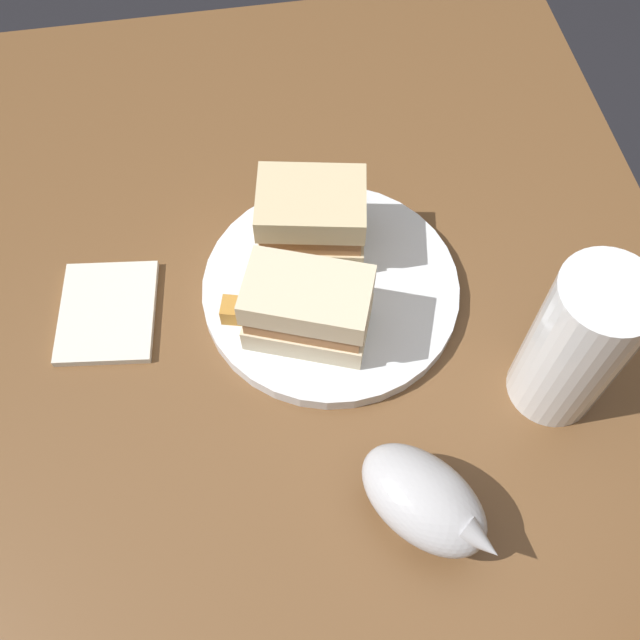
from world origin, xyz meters
name	(u,v)px	position (x,y,z in m)	size (l,w,h in m)	color
ground_plane	(314,558)	(0.00, 0.00, 0.00)	(6.00, 6.00, 0.00)	black
dining_table	(312,499)	(0.00, 0.00, 0.37)	(1.07, 0.77, 0.75)	brown
plate	(331,289)	(-0.09, 0.04, 0.76)	(0.25, 0.25, 0.02)	white
sandwich_half_left	(311,219)	(-0.14, 0.03, 0.80)	(0.09, 0.11, 0.07)	beige
sandwich_half_right	(308,308)	(-0.05, 0.01, 0.80)	(0.10, 0.13, 0.07)	beige
potato_wedge_front	(295,298)	(-0.08, 0.00, 0.77)	(0.05, 0.02, 0.01)	gold
potato_wedge_middle	(251,312)	(-0.07, -0.04, 0.77)	(0.05, 0.02, 0.02)	#B77F33
potato_wedge_back	(279,316)	(-0.06, -0.02, 0.77)	(0.05, 0.02, 0.02)	#B77F33
potato_wedge_left_edge	(288,270)	(-0.11, 0.00, 0.77)	(0.05, 0.02, 0.01)	#B77F33
potato_wedge_right_edge	(285,254)	(-0.13, 0.00, 0.77)	(0.05, 0.02, 0.02)	#AD702D
pint_glass	(573,351)	(0.04, 0.22, 0.82)	(0.08, 0.08, 0.16)	white
gravy_boat	(425,501)	(0.13, 0.07, 0.79)	(0.13, 0.12, 0.07)	#B7B7BC
napkin	(108,312)	(-0.10, -0.18, 0.75)	(0.11, 0.09, 0.01)	silver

